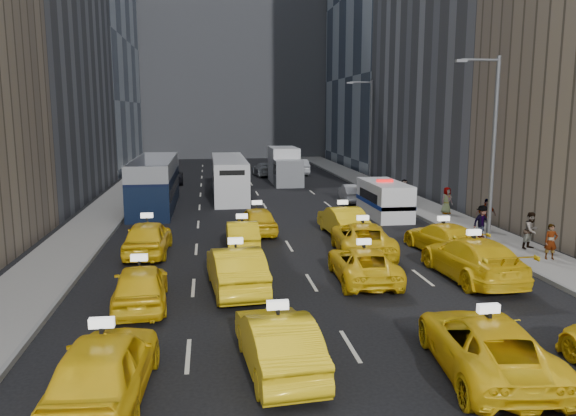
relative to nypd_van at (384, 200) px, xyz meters
The scene contains 36 objects.
ground 22.04m from the nypd_van, 108.55° to the right, with size 160.00×160.00×0.00m, color black.
sidewalk_west 18.01m from the nypd_van, 166.71° to the left, with size 3.00×90.00×0.15m, color gray.
sidewalk_east 5.50m from the nypd_van, 49.74° to the left, with size 3.00×90.00×0.15m, color gray.
curb_west 16.60m from the nypd_van, 165.56° to the left, with size 0.15×90.00×0.18m, color slate.
curb_east 4.71m from the nypd_van, 63.62° to the left, with size 0.15×90.00×0.18m, color slate.
building_backdrop 54.97m from the nypd_van, 97.80° to the left, with size 30.00×12.00×40.00m, color slate.
streetlight_near 9.91m from the nypd_van, 76.18° to the right, with size 2.15×0.22×9.00m.
streetlight_far 11.98m from the nypd_van, 78.91° to the left, with size 2.15×0.22×9.00m.
taxi_4 24.88m from the nypd_van, 122.25° to the right, with size 1.96×4.87×1.66m, color yellow.
taxi_5 22.05m from the nypd_van, 114.65° to the right, with size 1.61×4.61×1.52m, color yellow.
taxi_6 21.29m from the nypd_van, 100.89° to the right, with size 2.44×5.29×1.47m, color yellow.
taxi_8 19.77m from the nypd_van, 131.86° to the right, with size 1.76×4.38×1.49m, color yellow.
taxi_9 16.72m from the nypd_van, 126.42° to the right, with size 1.76×5.05×1.66m, color yellow.
taxi_10 13.82m from the nypd_van, 111.02° to the right, with size 2.22×4.82×1.34m, color yellow.
taxi_11 13.30m from the nypd_van, 92.86° to the right, with size 2.32×5.71×1.66m, color yellow.
taxi_12 15.64m from the nypd_van, 150.93° to the right, with size 1.91×4.76×1.62m, color yellow.
taxi_13 11.71m from the nypd_van, 142.70° to the right, with size 1.46×4.17×1.38m, color yellow.
taxi_14 9.70m from the nypd_van, 113.60° to the right, with size 2.47×5.36×1.49m, color yellow.
taxi_15 9.18m from the nypd_van, 90.67° to the right, with size 1.98×4.86×1.41m, color yellow.
taxi_16 9.12m from the nypd_van, 155.53° to the right, with size 1.74×4.33×1.48m, color yellow.
taxi_17 6.06m from the nypd_van, 129.05° to the right, with size 1.63×4.67×1.54m, color yellow.
nypd_van is the anchor object (origin of this frame).
double_decker 15.42m from the nypd_van, 159.65° to the left, with size 3.33×11.60×3.33m.
city_bus 13.50m from the nypd_van, 133.39° to the left, with size 2.45×11.62×3.00m.
box_truck 17.69m from the nypd_van, 102.75° to the left, with size 3.04×7.25×3.23m.
misc_car_0 5.90m from the nypd_van, 95.26° to the left, with size 1.41×4.04×1.33m, color #9A9BA1.
misc_car_1 23.36m from the nypd_van, 127.73° to the left, with size 2.27×4.93×1.37m, color black.
misc_car_2 23.85m from the nypd_van, 102.56° to the left, with size 1.96×4.81×1.40m, color gray.
misc_car_3 23.91m from the nypd_van, 112.57° to the left, with size 1.96×4.88×1.66m, color black.
misc_car_4 24.36m from the nypd_van, 93.63° to the left, with size 1.72×4.94×1.63m, color #A8ABB0.
pedestrian_0 12.10m from the nypd_van, 71.50° to the right, with size 0.57×0.37×1.56m, color gray.
pedestrian_1 10.39m from the nypd_van, 66.95° to the right, with size 0.84×0.46×1.74m, color gray.
pedestrian_2 7.62m from the nypd_van, 67.46° to the right, with size 1.08×0.44×1.67m, color gray.
pedestrian_3 6.70m from the nypd_van, 53.92° to the right, with size 1.02×0.47×1.74m, color gray.
pedestrian_4 3.98m from the nypd_van, ahead, with size 0.82×0.45×1.68m, color gray.
pedestrian_5 4.82m from the nypd_van, 55.63° to the left, with size 1.56×0.45×1.69m, color gray.
Camera 1 is at (-3.84, -12.50, 6.53)m, focal length 35.00 mm.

